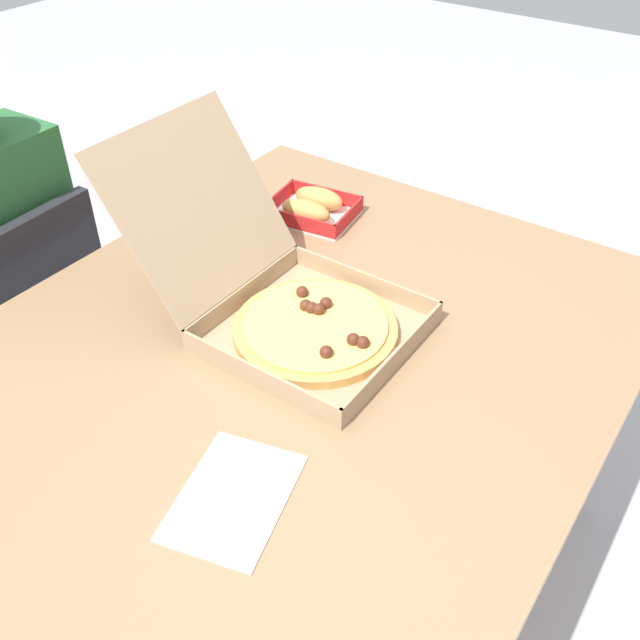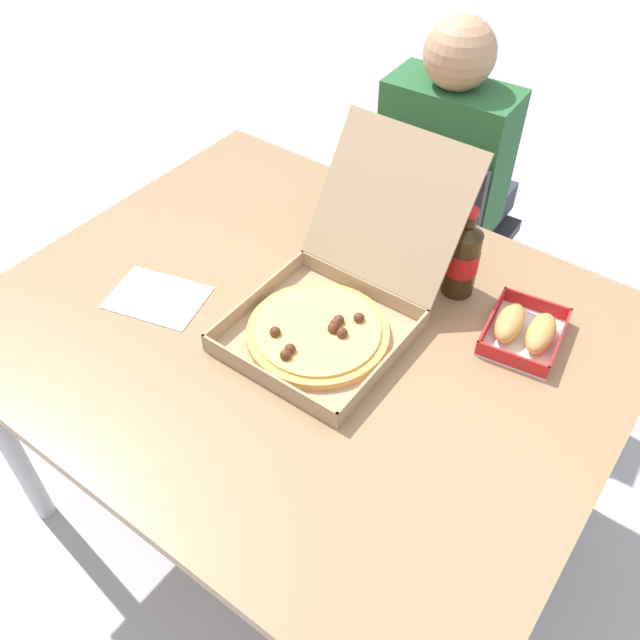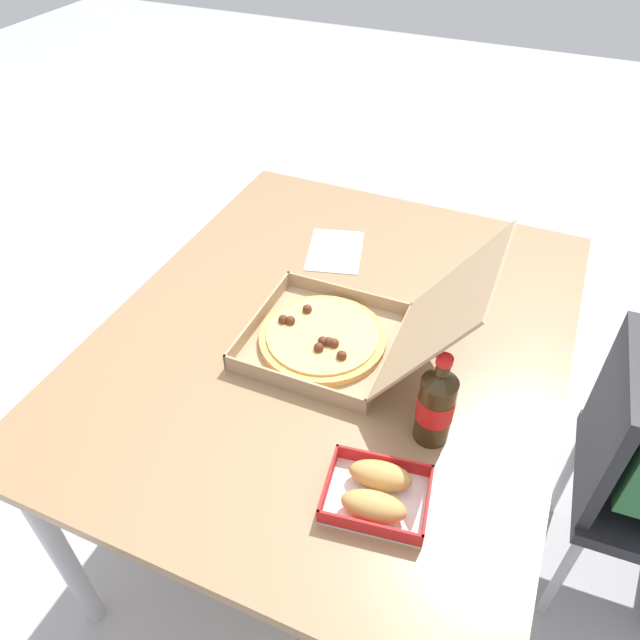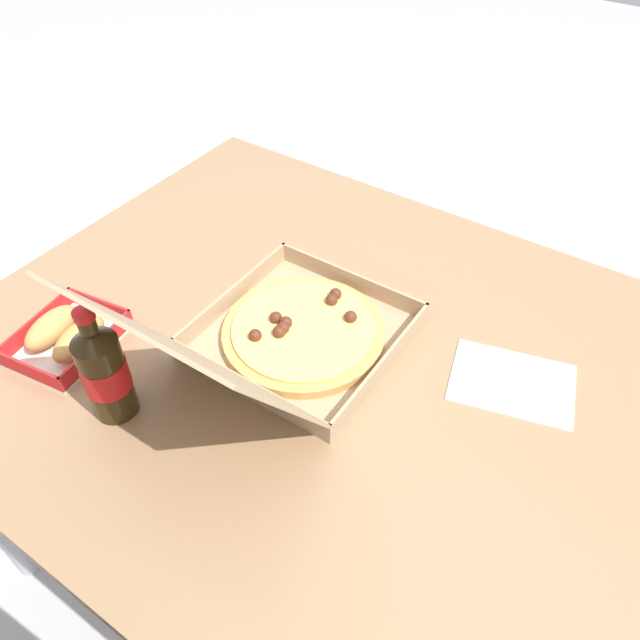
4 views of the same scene
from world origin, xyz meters
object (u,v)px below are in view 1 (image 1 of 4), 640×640
Objects in this scene: chair at (24,332)px; pizza_box_open at (295,307)px; paper_menu at (234,497)px; cola_bottle at (241,206)px; bread_side_box at (313,207)px.

chair is 1.56× the size of pizza_box_open.
pizza_box_open is 2.54× the size of paper_menu.
cola_bottle is at bearing -58.09° from chair.
chair reaches higher than paper_menu.
pizza_box_open reaches higher than paper_menu.
paper_menu is at bearing -156.00° from pizza_box_open.
pizza_box_open is 0.40m from paper_menu.
pizza_box_open is at bearing -122.04° from cola_bottle.
pizza_box_open reaches higher than bread_side_box.
bread_side_box is (0.49, -0.54, 0.30)m from chair.
cola_bottle is at bearing 164.19° from bread_side_box.
bread_side_box is 1.00× the size of paper_menu.
pizza_box_open reaches higher than chair.
bread_side_box is at bearing 12.27° from paper_menu.
cola_bottle is (0.30, -0.48, 0.37)m from chair.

